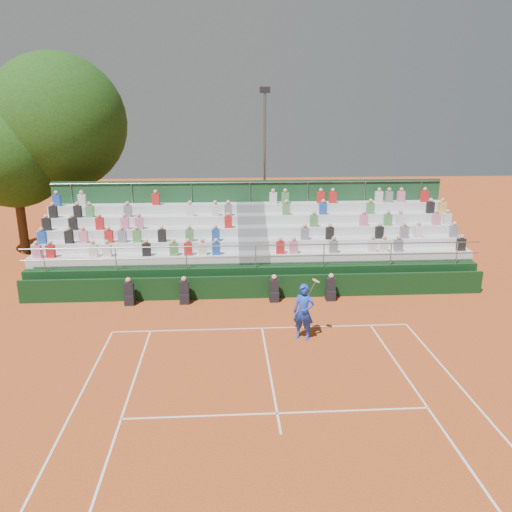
{
  "coord_description": "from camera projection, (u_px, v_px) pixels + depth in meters",
  "views": [
    {
      "loc": [
        -1.3,
        -17.05,
        7.7
      ],
      "look_at": [
        0.0,
        3.5,
        1.8
      ],
      "focal_mm": 35.0,
      "sensor_mm": 36.0,
      "label": 1
    }
  ],
  "objects": [
    {
      "name": "tree_east",
      "position": [
        58.0,
        123.0,
        27.7
      ],
      "size": [
        7.53,
        7.53,
        10.97
      ],
      "color": "#392714",
      "rests_on": "ground"
    },
    {
      "name": "floodlight_mast",
      "position": [
        265.0,
        155.0,
        29.74
      ],
      "size": [
        0.6,
        0.25,
        9.18
      ],
      "color": "gray",
      "rests_on": "ground"
    },
    {
      "name": "tree_west",
      "position": [
        13.0,
        152.0,
        26.97
      ],
      "size": [
        6.0,
        6.0,
        8.69
      ],
      "color": "#392714",
      "rests_on": "ground"
    },
    {
      "name": "tennis_player",
      "position": [
        304.0,
        312.0,
        17.46
      ],
      "size": [
        0.96,
        0.73,
        2.22
      ],
      "color": "blue",
      "rests_on": "ground"
    },
    {
      "name": "ground",
      "position": [
        262.0,
        328.0,
        18.56
      ],
      "size": [
        90.0,
        90.0,
        0.0
      ],
      "primitive_type": "plane",
      "color": "#BB4D1F",
      "rests_on": "ground"
    },
    {
      "name": "courtside_wall",
      "position": [
        256.0,
        287.0,
        21.49
      ],
      "size": [
        20.0,
        0.15,
        1.0
      ],
      "primitive_type": "cube",
      "color": "black",
      "rests_on": "ground"
    },
    {
      "name": "grandstand",
      "position": [
        252.0,
        254.0,
        24.43
      ],
      "size": [
        20.0,
        5.2,
        4.4
      ],
      "color": "black",
      "rests_on": "ground"
    },
    {
      "name": "line_officials",
      "position": [
        230.0,
        292.0,
        20.99
      ],
      "size": [
        8.89,
        0.4,
        1.19
      ],
      "color": "black",
      "rests_on": "ground"
    }
  ]
}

